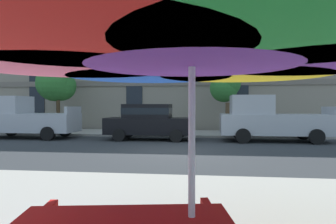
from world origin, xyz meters
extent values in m
plane|color=#2D3033|center=(0.00, 0.00, 0.00)|extent=(120.00, 120.00, 0.00)
cube|color=#9E998E|center=(0.00, 6.80, 0.06)|extent=(56.00, 3.60, 0.12)
cube|color=gray|center=(0.00, 15.00, 6.40)|extent=(41.77, 12.00, 12.80)
cube|color=#6B6056|center=(0.00, 8.96, 3.20)|extent=(40.93, 0.08, 0.36)
cube|color=#6B6056|center=(0.00, 8.96, 6.40)|extent=(40.93, 0.08, 0.36)
cube|color=black|center=(-10.44, 8.97, 6.80)|extent=(1.10, 0.06, 11.60)
cube|color=black|center=(-3.48, 8.97, 6.80)|extent=(1.10, 0.06, 11.60)
cube|color=black|center=(3.48, 8.97, 6.80)|extent=(1.10, 0.06, 11.60)
cube|color=#A8AAB2|center=(-7.92, 3.70, 0.82)|extent=(5.10, 1.90, 0.96)
cube|color=#A8AAB2|center=(-9.02, 3.70, 1.75)|extent=(1.90, 1.75, 0.90)
cube|color=#A8AAB2|center=(-5.45, 3.70, 1.48)|extent=(0.16, 1.75, 0.36)
cylinder|color=black|center=(-6.34, 4.65, 0.34)|extent=(0.68, 0.22, 0.68)
cylinder|color=black|center=(-6.34, 2.75, 0.34)|extent=(0.68, 0.22, 0.68)
cylinder|color=black|center=(-9.51, 4.65, 0.34)|extent=(0.68, 0.22, 0.68)
cube|color=black|center=(-1.42, 3.70, 0.70)|extent=(4.40, 1.76, 0.80)
cube|color=black|center=(-1.57, 3.70, 1.44)|extent=(2.30, 1.55, 0.68)
cube|color=black|center=(-1.57, 3.70, 1.44)|extent=(2.32, 1.57, 0.32)
cylinder|color=black|center=(-0.06, 4.58, 0.30)|extent=(0.60, 0.22, 0.60)
cylinder|color=black|center=(-0.06, 2.82, 0.30)|extent=(0.60, 0.22, 0.60)
cylinder|color=black|center=(-2.79, 4.58, 0.30)|extent=(0.60, 0.22, 0.60)
cylinder|color=black|center=(-2.79, 2.82, 0.30)|extent=(0.60, 0.22, 0.60)
cube|color=#A8AAB2|center=(4.57, 3.70, 0.82)|extent=(5.10, 1.90, 0.96)
cube|color=#A8AAB2|center=(3.47, 3.70, 1.75)|extent=(1.90, 1.75, 0.90)
cube|color=#A8AAB2|center=(7.04, 3.70, 1.48)|extent=(0.16, 1.75, 0.36)
cylinder|color=black|center=(6.15, 4.65, 0.34)|extent=(0.68, 0.22, 0.68)
cylinder|color=black|center=(6.15, 2.75, 0.34)|extent=(0.68, 0.22, 0.68)
cylinder|color=black|center=(2.98, 4.65, 0.34)|extent=(0.68, 0.22, 0.68)
cylinder|color=black|center=(2.98, 2.75, 0.34)|extent=(0.68, 0.22, 0.68)
cylinder|color=#4C3823|center=(-7.77, 6.73, 1.16)|extent=(0.23, 0.23, 2.32)
sphere|color=#2D702D|center=(-7.69, 6.98, 2.94)|extent=(1.87, 1.87, 1.87)
sphere|color=#2D702D|center=(-8.04, 6.82, 3.10)|extent=(2.26, 2.26, 2.26)
sphere|color=#2D702D|center=(-7.68, 6.81, 3.46)|extent=(1.39, 1.39, 1.39)
cylinder|color=brown|center=(2.63, 6.96, 0.94)|extent=(0.36, 0.36, 1.87)
sphere|color=#2D702D|center=(2.37, 7.19, 2.74)|extent=(1.66, 1.66, 1.66)
sphere|color=#2D702D|center=(2.57, 7.19, 3.03)|extent=(1.58, 1.58, 1.58)
cylinder|color=silver|center=(1.22, -9.00, 1.22)|extent=(0.06, 0.06, 2.43)
cone|color=#662D9E|center=(2.28, -9.00, 2.23)|extent=(1.86, 1.86, 0.39)
cone|color=yellow|center=(1.75, -8.08, 2.23)|extent=(1.86, 1.86, 0.39)
cone|color=blue|center=(0.69, -8.08, 2.23)|extent=(1.86, 1.86, 0.39)
cone|color=#E5668C|center=(0.16, -9.00, 2.23)|extent=(1.86, 1.86, 0.39)
cone|color=red|center=(0.69, -9.92, 2.23)|extent=(1.86, 1.86, 0.39)
cone|color=green|center=(1.75, -9.92, 2.23)|extent=(1.86, 1.86, 0.39)
cone|color=#662D9E|center=(1.22, -9.00, 2.27)|extent=(1.78, 1.78, 0.47)
cube|color=red|center=(0.67, -9.15, 0.74)|extent=(1.91, 1.09, 0.06)
camera|label=1|loc=(1.34, -11.63, 1.71)|focal=33.46mm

